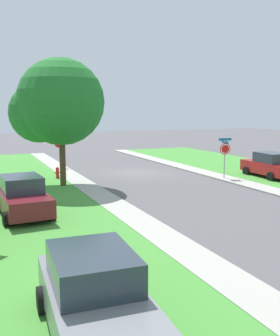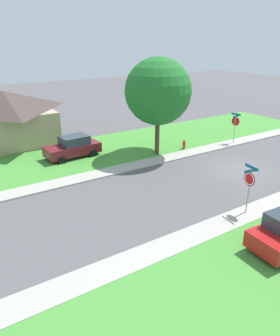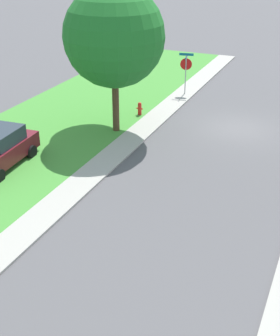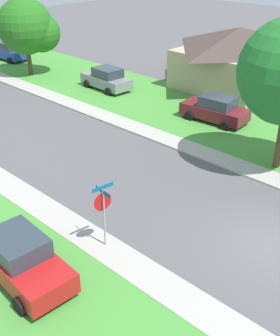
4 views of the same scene
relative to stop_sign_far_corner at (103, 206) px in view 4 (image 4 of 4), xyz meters
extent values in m
plane|color=#565456|center=(4.56, -4.75, -1.89)|extent=(120.00, 120.00, 0.00)
cube|color=#ADA89E|center=(9.26, 7.25, -1.84)|extent=(1.40, 56.00, 0.10)
cube|color=#479338|center=(13.96, 7.25, -1.85)|extent=(8.00, 56.00, 0.08)
cube|color=#ADA89E|center=(-0.14, 7.25, -1.84)|extent=(1.40, 56.00, 0.10)
cylinder|color=#9E9EA3|center=(0.00, -0.03, -0.59)|extent=(0.07, 0.07, 2.60)
cylinder|color=red|center=(0.00, 0.02, 0.16)|extent=(0.76, 0.13, 0.76)
cylinder|color=white|center=(0.01, 0.04, 0.16)|extent=(0.66, 0.09, 0.67)
cylinder|color=red|center=(0.01, 0.04, 0.16)|extent=(0.54, 0.08, 0.55)
cube|color=#0F5B84|center=(0.00, -0.03, 0.80)|extent=(0.91, 0.14, 0.16)
cube|color=#0F5B84|center=(0.00, -0.03, 0.61)|extent=(0.14, 0.91, 0.16)
cube|color=maroon|center=(13.54, 4.31, -1.19)|extent=(2.09, 4.41, 0.76)
cube|color=#2D3842|center=(13.56, 4.11, -0.47)|extent=(1.74, 2.20, 0.68)
cylinder|color=black|center=(12.55, 5.58, -1.57)|extent=(0.28, 0.65, 0.64)
cylinder|color=black|center=(14.35, 5.70, -1.57)|extent=(0.28, 0.65, 0.64)
cylinder|color=black|center=(12.74, 2.92, -1.57)|extent=(0.28, 0.65, 0.64)
cylinder|color=black|center=(14.53, 3.04, -1.57)|extent=(0.28, 0.65, 0.64)
cube|color=red|center=(-3.19, 0.71, -1.19)|extent=(2.06, 4.40, 0.76)
cube|color=#2D3842|center=(-3.18, 0.91, -0.47)|extent=(1.73, 2.19, 0.68)
cylinder|color=black|center=(-2.38, -0.67, -1.57)|extent=(0.28, 0.65, 0.64)
cylinder|color=black|center=(-4.17, -0.56, -1.57)|extent=(0.28, 0.65, 0.64)
cylinder|color=black|center=(-2.21, 1.99, -1.57)|extent=(0.28, 0.65, 0.64)
cube|color=gray|center=(13.29, 14.32, -1.19)|extent=(2.04, 4.39, 0.76)
cube|color=#2D3842|center=(13.28, 14.12, -0.47)|extent=(1.72, 2.19, 0.68)
cylinder|color=black|center=(12.46, 15.70, -1.57)|extent=(0.28, 0.65, 0.64)
cylinder|color=black|center=(14.26, 15.60, -1.57)|extent=(0.28, 0.65, 0.64)
cylinder|color=black|center=(12.31, 13.04, -1.57)|extent=(0.28, 0.65, 0.64)
cylinder|color=black|center=(14.11, 12.94, -1.57)|extent=(0.28, 0.65, 0.64)
cube|color=#1E389E|center=(13.00, 27.92, -1.19)|extent=(2.11, 4.42, 0.76)
cube|color=#2D3842|center=(13.01, 27.72, -0.47)|extent=(1.75, 2.21, 0.68)
cylinder|color=black|center=(13.80, 29.32, -1.57)|extent=(0.29, 0.66, 0.64)
cylinder|color=black|center=(12.20, 26.53, -1.57)|extent=(0.29, 0.66, 0.64)
cylinder|color=black|center=(13.99, 26.66, -1.57)|extent=(0.29, 0.66, 0.64)
cylinder|color=#4C3823|center=(10.51, -1.72, -0.24)|extent=(0.36, 0.36, 3.30)
cylinder|color=#4C3823|center=(11.47, 22.02, -0.63)|extent=(0.36, 0.36, 2.51)
sphere|color=#23691B|center=(11.47, 22.02, 2.23)|extent=(4.59, 4.59, 4.59)
sphere|color=#23691B|center=(12.50, 21.34, 1.66)|extent=(3.22, 3.22, 3.22)
cube|color=tan|center=(21.03, 7.54, -0.39)|extent=(8.42, 7.23, 3.00)
pyramid|color=#473833|center=(21.03, 7.54, 1.91)|extent=(9.03, 7.83, 1.60)
cube|color=#51331E|center=(21.04, 11.16, -0.84)|extent=(1.00, 0.06, 2.10)
camera|label=1|loc=(15.31, 21.30, 2.64)|focal=41.28mm
camera|label=2|loc=(-9.81, 13.21, 6.87)|focal=34.78mm
camera|label=3|loc=(-0.34, 19.81, 7.98)|focal=50.99mm
camera|label=4|loc=(-8.80, -10.20, 8.82)|focal=46.11mm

